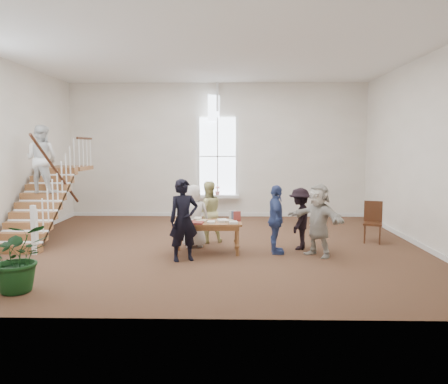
{
  "coord_description": "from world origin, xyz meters",
  "views": [
    {
      "loc": [
        0.54,
        -10.33,
        2.39
      ],
      "look_at": [
        0.31,
        0.4,
        1.26
      ],
      "focal_mm": 35.0,
      "sensor_mm": 36.0,
      "label": 1
    }
  ],
  "objects_px": {
    "police_officer": "(184,220)",
    "floor_plant": "(18,257)",
    "woman_cluster_a": "(276,220)",
    "woman_cluster_c": "(318,220)",
    "library_table": "(206,225)",
    "elderly_woman": "(194,216)",
    "woman_cluster_b": "(300,219)",
    "person_yellow": "(208,212)",
    "side_chair": "(373,219)"
  },
  "relations": [
    {
      "from": "library_table",
      "to": "floor_plant",
      "type": "relative_size",
      "value": 1.35
    },
    {
      "from": "library_table",
      "to": "floor_plant",
      "type": "bearing_deg",
      "value": -139.92
    },
    {
      "from": "person_yellow",
      "to": "floor_plant",
      "type": "xyz_separation_m",
      "value": [
        -2.9,
        -3.76,
        -0.19
      ]
    },
    {
      "from": "police_officer",
      "to": "woman_cluster_c",
      "type": "height_order",
      "value": "police_officer"
    },
    {
      "from": "woman_cluster_c",
      "to": "woman_cluster_a",
      "type": "bearing_deg",
      "value": -143.28
    },
    {
      "from": "police_officer",
      "to": "library_table",
      "type": "bearing_deg",
      "value": 33.04
    },
    {
      "from": "elderly_woman",
      "to": "woman_cluster_b",
      "type": "height_order",
      "value": "elderly_woman"
    },
    {
      "from": "library_table",
      "to": "woman_cluster_b",
      "type": "bearing_deg",
      "value": 9.65
    },
    {
      "from": "person_yellow",
      "to": "floor_plant",
      "type": "relative_size",
      "value": 1.33
    },
    {
      "from": "police_officer",
      "to": "elderly_woman",
      "type": "height_order",
      "value": "police_officer"
    },
    {
      "from": "library_table",
      "to": "person_yellow",
      "type": "relative_size",
      "value": 1.01
    },
    {
      "from": "police_officer",
      "to": "floor_plant",
      "type": "xyz_separation_m",
      "value": [
        -2.5,
        -2.01,
        -0.28
      ]
    },
    {
      "from": "woman_cluster_b",
      "to": "floor_plant",
      "type": "bearing_deg",
      "value": -40.09
    },
    {
      "from": "woman_cluster_a",
      "to": "side_chair",
      "type": "bearing_deg",
      "value": -64.05
    },
    {
      "from": "police_officer",
      "to": "elderly_woman",
      "type": "distance_m",
      "value": 1.26
    },
    {
      "from": "police_officer",
      "to": "side_chair",
      "type": "xyz_separation_m",
      "value": [
        4.52,
        1.9,
        -0.29
      ]
    },
    {
      "from": "floor_plant",
      "to": "side_chair",
      "type": "bearing_deg",
      "value": 29.1
    },
    {
      "from": "woman_cluster_a",
      "to": "floor_plant",
      "type": "distance_m",
      "value": 5.21
    },
    {
      "from": "woman_cluster_b",
      "to": "woman_cluster_c",
      "type": "distance_m",
      "value": 0.72
    },
    {
      "from": "woman_cluster_a",
      "to": "woman_cluster_c",
      "type": "xyz_separation_m",
      "value": [
        0.9,
        -0.2,
        0.03
      ]
    },
    {
      "from": "woman_cluster_a",
      "to": "woman_cluster_c",
      "type": "height_order",
      "value": "woman_cluster_c"
    },
    {
      "from": "library_table",
      "to": "woman_cluster_a",
      "type": "height_order",
      "value": "woman_cluster_a"
    },
    {
      "from": "woman_cluster_b",
      "to": "person_yellow",
      "type": "bearing_deg",
      "value": -88.25
    },
    {
      "from": "woman_cluster_a",
      "to": "side_chair",
      "type": "xyz_separation_m",
      "value": [
        2.54,
        1.25,
        -0.2
      ]
    },
    {
      "from": "floor_plant",
      "to": "side_chair",
      "type": "distance_m",
      "value": 8.04
    },
    {
      "from": "elderly_woman",
      "to": "person_yellow",
      "type": "relative_size",
      "value": 0.98
    },
    {
      "from": "person_yellow",
      "to": "woman_cluster_c",
      "type": "xyz_separation_m",
      "value": [
        2.48,
        -1.31,
        0.03
      ]
    },
    {
      "from": "library_table",
      "to": "person_yellow",
      "type": "xyz_separation_m",
      "value": [
        -0.03,
        1.11,
        0.13
      ]
    },
    {
      "from": "library_table",
      "to": "woman_cluster_c",
      "type": "bearing_deg",
      "value": -6.8
    },
    {
      "from": "woman_cluster_b",
      "to": "side_chair",
      "type": "height_order",
      "value": "woman_cluster_b"
    },
    {
      "from": "person_yellow",
      "to": "woman_cluster_a",
      "type": "bearing_deg",
      "value": 126.33
    },
    {
      "from": "woman_cluster_c",
      "to": "floor_plant",
      "type": "height_order",
      "value": "woman_cluster_c"
    },
    {
      "from": "library_table",
      "to": "side_chair",
      "type": "xyz_separation_m",
      "value": [
        4.1,
        1.25,
        -0.06
      ]
    },
    {
      "from": "person_yellow",
      "to": "woman_cluster_b",
      "type": "bearing_deg",
      "value": 144.56
    },
    {
      "from": "woman_cluster_b",
      "to": "elderly_woman",
      "type": "bearing_deg",
      "value": -75.11
    },
    {
      "from": "person_yellow",
      "to": "woman_cluster_c",
      "type": "bearing_deg",
      "value": 133.54
    },
    {
      "from": "person_yellow",
      "to": "floor_plant",
      "type": "height_order",
      "value": "person_yellow"
    },
    {
      "from": "police_officer",
      "to": "floor_plant",
      "type": "height_order",
      "value": "police_officer"
    },
    {
      "from": "woman_cluster_c",
      "to": "floor_plant",
      "type": "bearing_deg",
      "value": -106.22
    },
    {
      "from": "floor_plant",
      "to": "woman_cluster_c",
      "type": "bearing_deg",
      "value": 24.53
    },
    {
      "from": "person_yellow",
      "to": "woman_cluster_b",
      "type": "relative_size",
      "value": 1.07
    },
    {
      "from": "police_officer",
      "to": "woman_cluster_c",
      "type": "bearing_deg",
      "value": -14.75
    },
    {
      "from": "police_officer",
      "to": "woman_cluster_b",
      "type": "xyz_separation_m",
      "value": [
        2.58,
        1.09,
        -0.14
      ]
    },
    {
      "from": "elderly_woman",
      "to": "floor_plant",
      "type": "bearing_deg",
      "value": 41.98
    },
    {
      "from": "police_officer",
      "to": "woman_cluster_c",
      "type": "xyz_separation_m",
      "value": [
        2.88,
        0.44,
        -0.06
      ]
    },
    {
      "from": "elderly_woman",
      "to": "person_yellow",
      "type": "xyz_separation_m",
      "value": [
        0.3,
        0.5,
        0.02
      ]
    },
    {
      "from": "library_table",
      "to": "elderly_woman",
      "type": "xyz_separation_m",
      "value": [
        -0.33,
        0.61,
        0.11
      ]
    },
    {
      "from": "person_yellow",
      "to": "side_chair",
      "type": "relative_size",
      "value": 1.5
    },
    {
      "from": "elderly_woman",
      "to": "side_chair",
      "type": "distance_m",
      "value": 4.47
    },
    {
      "from": "elderly_woman",
      "to": "side_chair",
      "type": "xyz_separation_m",
      "value": [
        4.42,
        0.65,
        -0.17
      ]
    }
  ]
}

